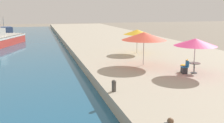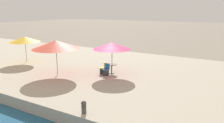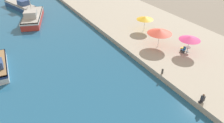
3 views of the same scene
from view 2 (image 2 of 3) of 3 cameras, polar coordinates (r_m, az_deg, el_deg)
cafe_umbrella_pink at (r=16.69m, az=0.00°, el=4.11°), size 2.92×2.92×2.49m
cafe_umbrella_white at (r=17.02m, az=-14.44°, el=4.31°), size 3.58×3.58×2.67m
cafe_umbrella_striped at (r=22.33m, az=-21.81°, el=5.38°), size 2.82×2.82×2.42m
cafe_table at (r=17.23m, az=-0.14°, el=-1.37°), size 0.80×0.80×0.74m
cafe_chair_left at (r=17.16m, az=-2.51°, el=-2.16°), size 0.58×0.59×0.91m
cafe_chair_right at (r=16.72m, az=-1.56°, el=-2.58°), size 0.46×0.43×0.91m
mooring_bollard at (r=10.88m, az=-7.38°, el=-11.62°), size 0.26×0.26×0.65m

